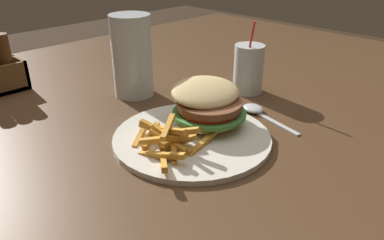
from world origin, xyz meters
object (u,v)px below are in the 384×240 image
(beer_glass, at_px, (132,58))
(spoon, at_px, (256,110))
(meal_plate_near, at_px, (200,120))
(juice_glass, at_px, (248,71))

(beer_glass, distance_m, spoon, 0.30)
(meal_plate_near, distance_m, juice_glass, 0.24)
(meal_plate_near, relative_size, spoon, 1.85)
(juice_glass, height_order, spoon, juice_glass)
(juice_glass, bearing_deg, beer_glass, 137.99)
(beer_glass, bearing_deg, spoon, -66.78)
(meal_plate_near, relative_size, juice_glass, 1.69)
(beer_glass, distance_m, juice_glass, 0.27)
(meal_plate_near, relative_size, beer_glass, 1.56)
(meal_plate_near, height_order, beer_glass, beer_glass)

